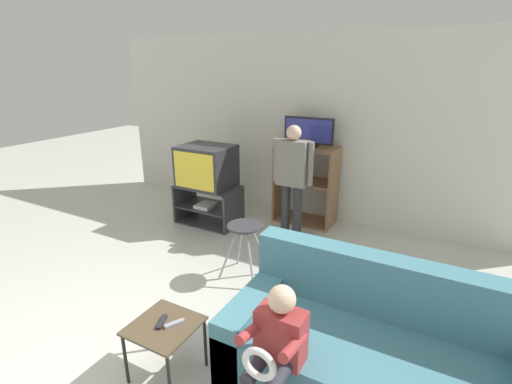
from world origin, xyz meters
TOP-DOWN VIEW (x-y plane):
  - wall_back at (0.00, 3.94)m, footprint 6.40×0.06m
  - tv_stand at (-0.96, 2.93)m, footprint 0.89×0.53m
  - television_main at (-0.97, 2.93)m, footprint 0.72×0.59m
  - media_shelf at (0.24, 3.63)m, footprint 0.85×0.46m
  - television_flat at (0.24, 3.64)m, footprint 0.70×0.20m
  - folding_stool at (0.23, 1.92)m, footprint 0.46×0.41m
  - snack_table at (0.40, 0.48)m, footprint 0.45×0.45m
  - remote_control_black at (0.38, 0.48)m, footprint 0.09×0.15m
  - remote_control_white at (0.47, 0.51)m, footprint 0.10×0.14m
  - couch at (1.76, 1.03)m, footprint 1.99×0.91m
  - person_standing_adult at (0.30, 2.98)m, footprint 0.53×0.20m
  - person_seated_child at (1.26, 0.49)m, footprint 0.33×0.43m

SIDE VIEW (x-z plane):
  - tv_stand at x=-0.96m, z-range 0.00..0.55m
  - couch at x=1.76m, z-range -0.15..0.75m
  - snack_table at x=0.40m, z-range 0.16..0.60m
  - remote_control_black at x=0.38m, z-range 0.44..0.46m
  - remote_control_white at x=0.47m, z-range 0.44..0.46m
  - folding_stool at x=0.23m, z-range 0.20..0.81m
  - media_shelf at x=0.24m, z-range 0.01..1.12m
  - person_seated_child at x=1.26m, z-range 0.10..1.06m
  - television_main at x=-0.97m, z-range 0.56..1.13m
  - person_standing_adult at x=0.30m, z-range 0.15..1.65m
  - wall_back at x=0.00m, z-range 0.00..2.60m
  - television_flat at x=0.24m, z-range 1.10..1.50m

